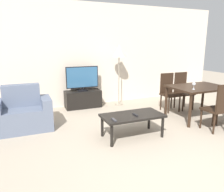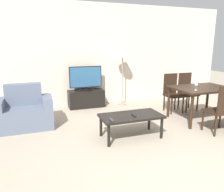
{
  "view_description": "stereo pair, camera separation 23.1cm",
  "coord_description": "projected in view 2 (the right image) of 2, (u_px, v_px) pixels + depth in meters",
  "views": [
    {
      "loc": [
        -1.88,
        -1.97,
        1.64
      ],
      "look_at": [
        -0.29,
        1.87,
        0.65
      ],
      "focal_mm": 35.0,
      "sensor_mm": 36.0,
      "label": 1
    },
    {
      "loc": [
        -1.67,
        -2.05,
        1.64
      ],
      "look_at": [
        -0.29,
        1.87,
        0.65
      ],
      "focal_mm": 35.0,
      "sensor_mm": 36.0,
      "label": 2
    }
  ],
  "objects": [
    {
      "name": "remote_secondary",
      "position": [
        111.0,
        120.0,
        3.58
      ],
      "size": [
        0.04,
        0.15,
        0.02
      ],
      "color": "#38383D",
      "rests_on": "coffee_table"
    },
    {
      "name": "floor_lamp",
      "position": [
        123.0,
        53.0,
        5.76
      ],
      "size": [
        0.37,
        0.37,
        1.61
      ],
      "color": "gray",
      "rests_on": "ground_plane"
    },
    {
      "name": "wine_glass_left",
      "position": [
        196.0,
        85.0,
        4.38
      ],
      "size": [
        0.07,
        0.07,
        0.15
      ],
      "color": "silver",
      "rests_on": "dining_table"
    },
    {
      "name": "ground_plane",
      "position": [
        182.0,
        175.0,
        2.8
      ],
      "size": [
        18.0,
        18.0,
        0.0
      ],
      "primitive_type": "plane",
      "color": "tan"
    },
    {
      "name": "dining_chair_far",
      "position": [
        187.0,
        90.0,
        5.53
      ],
      "size": [
        0.4,
        0.4,
        0.93
      ],
      "color": "black",
      "rests_on": "ground_plane"
    },
    {
      "name": "coffee_table",
      "position": [
        131.0,
        118.0,
        3.87
      ],
      "size": [
        1.1,
        0.56,
        0.42
      ],
      "color": "black",
      "rests_on": "ground_plane"
    },
    {
      "name": "tv",
      "position": [
        86.0,
        78.0,
        5.68
      ],
      "size": [
        0.84,
        0.3,
        0.63
      ],
      "color": "black",
      "rests_on": "tv_stand"
    },
    {
      "name": "dining_chair_far_left",
      "position": [
        172.0,
        91.0,
        5.4
      ],
      "size": [
        0.4,
        0.4,
        0.93
      ],
      "color": "black",
      "rests_on": "ground_plane"
    },
    {
      "name": "dining_chair_near",
      "position": [
        221.0,
        108.0,
        3.99
      ],
      "size": [
        0.4,
        0.4,
        0.93
      ],
      "color": "black",
      "rests_on": "ground_plane"
    },
    {
      "name": "remote_primary",
      "position": [
        134.0,
        115.0,
        3.82
      ],
      "size": [
        0.04,
        0.15,
        0.02
      ],
      "color": "black",
      "rests_on": "coffee_table"
    },
    {
      "name": "tv_stand",
      "position": [
        86.0,
        99.0,
        5.81
      ],
      "size": [
        0.93,
        0.41,
        0.45
      ],
      "color": "black",
      "rests_on": "ground_plane"
    },
    {
      "name": "armchair",
      "position": [
        25.0,
        113.0,
        4.33
      ],
      "size": [
        1.06,
        0.63,
        0.87
      ],
      "color": "slate",
      "rests_on": "ground_plane"
    },
    {
      "name": "dining_table",
      "position": [
        202.0,
        91.0,
        4.73
      ],
      "size": [
        1.23,
        0.91,
        0.73
      ],
      "color": "black",
      "rests_on": "ground_plane"
    },
    {
      "name": "wall_back",
      "position": [
        99.0,
        55.0,
        5.95
      ],
      "size": [
        7.75,
        0.06,
        2.7
      ],
      "color": "beige",
      "rests_on": "ground_plane"
    }
  ]
}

